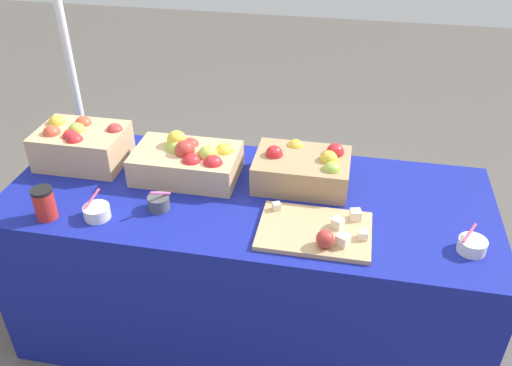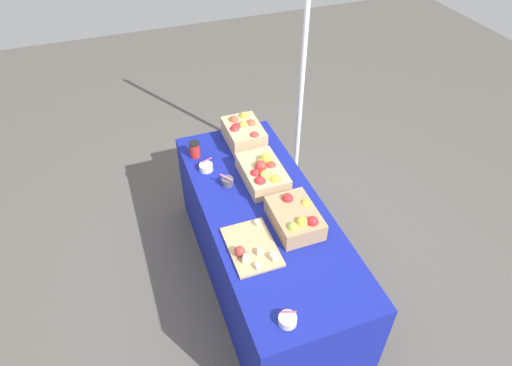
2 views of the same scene
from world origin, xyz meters
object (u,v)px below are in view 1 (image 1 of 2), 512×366
(cutting_board_front, at_px, (318,231))
(sample_bowl_far, at_px, (159,203))
(apple_crate_left, at_px, (81,144))
(sample_bowl_mid, at_px, (97,212))
(apple_crate_right, at_px, (304,168))
(tent_pole, at_px, (61,19))
(apple_crate_middle, at_px, (189,161))
(sample_bowl_near, at_px, (472,245))
(coffee_cup, at_px, (44,203))

(cutting_board_front, bearing_deg, sample_bowl_far, 176.09)
(apple_crate_left, relative_size, sample_bowl_mid, 3.47)
(apple_crate_right, distance_m, cutting_board_front, 0.34)
(apple_crate_left, xyz_separation_m, sample_bowl_mid, (0.23, -0.36, -0.06))
(tent_pole, bearing_deg, apple_crate_right, -25.56)
(apple_crate_middle, height_order, apple_crate_right, apple_crate_middle)
(sample_bowl_mid, bearing_deg, cutting_board_front, 3.86)
(tent_pole, bearing_deg, apple_crate_middle, -38.21)
(apple_crate_right, relative_size, sample_bowl_near, 3.90)
(sample_bowl_near, bearing_deg, apple_crate_right, 152.95)
(sample_bowl_mid, xyz_separation_m, tent_pole, (-0.59, 1.00, 0.38))
(cutting_board_front, height_order, coffee_cup, coffee_cup)
(coffee_cup, distance_m, tent_pole, 1.17)
(apple_crate_left, height_order, coffee_cup, apple_crate_left)
(apple_crate_left, relative_size, sample_bowl_near, 3.75)
(sample_bowl_near, relative_size, tent_pole, 0.04)
(apple_crate_middle, xyz_separation_m, tent_pole, (-0.84, 0.66, 0.33))
(sample_bowl_mid, relative_size, tent_pole, 0.04)
(apple_crate_left, height_order, cutting_board_front, apple_crate_left)
(sample_bowl_far, height_order, coffee_cup, coffee_cup)
(apple_crate_right, xyz_separation_m, sample_bowl_mid, (-0.71, -0.38, -0.04))
(coffee_cup, relative_size, tent_pole, 0.05)
(sample_bowl_far, bearing_deg, sample_bowl_near, -1.45)
(cutting_board_front, relative_size, sample_bowl_mid, 3.83)
(sample_bowl_near, bearing_deg, tent_pole, 153.96)
(apple_crate_middle, distance_m, coffee_cup, 0.57)
(cutting_board_front, relative_size, tent_pole, 0.17)
(apple_crate_left, relative_size, apple_crate_middle, 0.85)
(apple_crate_right, bearing_deg, tent_pole, 154.44)
(tent_pole, bearing_deg, coffee_cup, -68.33)
(apple_crate_left, xyz_separation_m, cutting_board_front, (1.03, -0.31, -0.07))
(apple_crate_middle, distance_m, sample_bowl_near, 1.10)
(sample_bowl_far, bearing_deg, cutting_board_front, -3.91)
(apple_crate_left, relative_size, sample_bowl_far, 3.38)
(sample_bowl_near, bearing_deg, sample_bowl_far, 178.55)
(apple_crate_left, relative_size, coffee_cup, 2.91)
(sample_bowl_far, bearing_deg, coffee_cup, -161.35)
(apple_crate_middle, height_order, sample_bowl_mid, apple_crate_middle)
(apple_crate_middle, relative_size, sample_bowl_near, 4.40)
(cutting_board_front, bearing_deg, apple_crate_middle, 152.83)
(apple_crate_middle, xyz_separation_m, sample_bowl_far, (-0.05, -0.24, -0.04))
(sample_bowl_near, relative_size, sample_bowl_far, 0.90)
(cutting_board_front, distance_m, sample_bowl_mid, 0.80)
(apple_crate_right, xyz_separation_m, sample_bowl_near, (0.61, -0.31, -0.04))
(apple_crate_right, relative_size, sample_bowl_mid, 3.60)
(sample_bowl_mid, distance_m, coffee_cup, 0.19)
(apple_crate_left, distance_m, apple_crate_right, 0.94)
(apple_crate_left, xyz_separation_m, apple_crate_middle, (0.48, -0.02, -0.01))
(cutting_board_front, bearing_deg, sample_bowl_mid, -176.14)
(tent_pole, bearing_deg, cutting_board_front, -34.16)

